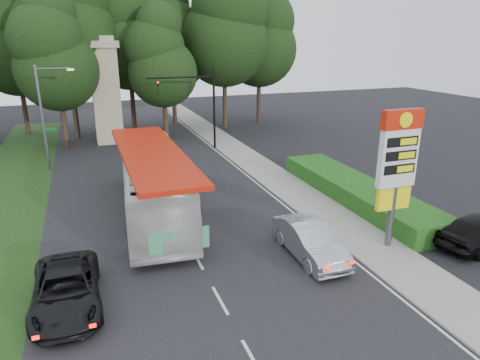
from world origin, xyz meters
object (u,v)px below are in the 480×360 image
object	(u,v)px
traffic_signal_mast	(200,99)
monument	(106,90)
streetlight_signs	(45,113)
transit_bus	(153,183)
suv_charcoal	(66,289)
sedan_silver	(310,241)
gas_station_pylon	(398,161)

from	to	relation	value
traffic_signal_mast	monument	distance (m)	9.76
traffic_signal_mast	monument	xyz separation A→B (m)	(-7.68, 6.00, 0.43)
traffic_signal_mast	streetlight_signs	xyz separation A→B (m)	(-12.67, -1.99, -0.23)
transit_bus	streetlight_signs	bearing A→B (deg)	122.25
transit_bus	suv_charcoal	bearing A→B (deg)	-115.47
monument	streetlight_signs	bearing A→B (deg)	-121.97
sedan_silver	suv_charcoal	xyz separation A→B (m)	(-10.69, -0.29, -0.08)
gas_station_pylon	suv_charcoal	xyz separation A→B (m)	(-14.81, 0.21, -3.70)
monument	suv_charcoal	distance (m)	28.36
streetlight_signs	suv_charcoal	world-z (taller)	streetlight_signs
gas_station_pylon	traffic_signal_mast	size ratio (longest dim) A/B	0.95
streetlight_signs	transit_bus	distance (m)	13.49
streetlight_signs	sedan_silver	distance (m)	23.22
streetlight_signs	sedan_silver	world-z (taller)	streetlight_signs
gas_station_pylon	monument	bearing A→B (deg)	111.80
gas_station_pylon	traffic_signal_mast	world-z (taller)	traffic_signal_mast
transit_bus	sedan_silver	distance (m)	9.85
traffic_signal_mast	suv_charcoal	size ratio (longest dim) A/B	1.34
gas_station_pylon	sedan_silver	size ratio (longest dim) A/B	1.37
transit_bus	suv_charcoal	world-z (taller)	transit_bus
transit_bus	suv_charcoal	distance (m)	9.39
gas_station_pylon	sedan_silver	bearing A→B (deg)	173.07
monument	gas_station_pylon	bearing A→B (deg)	-68.20
gas_station_pylon	transit_bus	world-z (taller)	gas_station_pylon
transit_bus	sedan_silver	world-z (taller)	transit_bus
gas_station_pylon	monument	distance (m)	30.17
gas_station_pylon	suv_charcoal	size ratio (longest dim) A/B	1.27
traffic_signal_mast	transit_bus	xyz separation A→B (m)	(-6.58, -13.76, -2.76)
gas_station_pylon	sedan_silver	distance (m)	5.51
gas_station_pylon	transit_bus	distance (m)	13.29
traffic_signal_mast	sedan_silver	size ratio (longest dim) A/B	1.44
streetlight_signs	suv_charcoal	xyz separation A→B (m)	(1.37, -19.80, -3.69)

